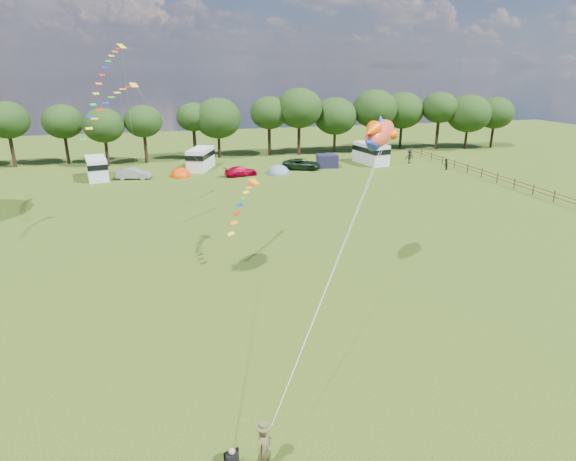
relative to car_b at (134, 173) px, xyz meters
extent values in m
plane|color=black|center=(10.51, -43.48, -0.70)|extent=(180.00, 180.00, 0.00)
cylinder|color=black|center=(-16.39, 12.22, 1.42)|extent=(0.49, 0.49, 4.25)
ellipsoid|color=black|center=(-16.39, 12.22, 5.75)|extent=(5.86, 5.86, 4.98)
cylinder|color=black|center=(-9.52, 12.83, 1.25)|extent=(0.47, 0.47, 3.90)
ellipsoid|color=black|center=(-9.52, 12.83, 5.29)|extent=(5.58, 5.58, 4.74)
cylinder|color=black|center=(-3.85, 9.79, 1.08)|extent=(0.44, 0.44, 3.56)
ellipsoid|color=black|center=(-3.85, 9.79, 4.94)|extent=(5.56, 5.56, 4.73)
cylinder|color=black|center=(1.41, 10.75, 1.27)|extent=(0.47, 0.47, 3.95)
ellipsoid|color=black|center=(1.41, 10.75, 5.25)|extent=(5.33, 5.33, 4.53)
cylinder|color=black|center=(8.59, 12.55, 1.47)|extent=(0.50, 0.50, 4.33)
ellipsoid|color=black|center=(8.59, 12.55, 5.49)|extent=(4.95, 4.95, 4.21)
cylinder|color=black|center=(12.21, 12.08, 0.96)|extent=(0.43, 0.43, 3.31)
ellipsoid|color=black|center=(12.21, 12.08, 5.25)|extent=(7.03, 7.03, 5.98)
cylinder|color=black|center=(20.17, 12.32, 1.48)|extent=(0.50, 0.50, 4.36)
ellipsoid|color=black|center=(20.17, 12.32, 5.85)|extent=(5.84, 5.84, 4.97)
cylinder|color=black|center=(24.76, 11.44, 1.57)|extent=(0.51, 0.51, 4.55)
ellipsoid|color=black|center=(24.76, 11.44, 6.53)|extent=(7.15, 7.15, 6.08)
cylinder|color=black|center=(31.00, 12.15, 0.90)|extent=(0.42, 0.42, 3.21)
ellipsoid|color=black|center=(31.00, 12.15, 5.10)|extent=(6.90, 6.90, 5.86)
cylinder|color=black|center=(37.49, 11.48, 1.39)|extent=(0.48, 0.48, 4.17)
ellipsoid|color=black|center=(37.49, 11.48, 6.16)|extent=(7.16, 7.16, 6.09)
cylinder|color=black|center=(43.48, 13.41, 1.13)|extent=(0.45, 0.45, 3.66)
ellipsoid|color=black|center=(43.48, 13.41, 5.61)|extent=(7.05, 7.05, 5.99)
cylinder|color=black|center=(48.92, 10.89, 1.62)|extent=(0.52, 0.52, 4.65)
ellipsoid|color=black|center=(48.92, 10.89, 6.18)|extent=(5.96, 5.96, 5.06)
cylinder|color=black|center=(53.66, 9.56, 0.89)|extent=(0.42, 0.42, 3.19)
ellipsoid|color=black|center=(53.66, 9.56, 5.19)|extent=(7.23, 7.23, 6.14)
cylinder|color=black|center=(59.06, 9.96, 1.06)|extent=(0.44, 0.44, 3.52)
ellipsoid|color=black|center=(59.06, 9.96, 5.15)|extent=(6.22, 6.22, 5.28)
cylinder|color=#472D19|center=(42.51, -22.48, -0.10)|extent=(0.12, 0.12, 1.20)
cylinder|color=#472D19|center=(42.51, -23.98, 0.25)|extent=(0.08, 3.00, 0.08)
cylinder|color=#472D19|center=(42.51, -23.98, -0.15)|extent=(0.08, 3.00, 0.08)
cylinder|color=#472D19|center=(42.51, -19.48, -0.10)|extent=(0.12, 0.12, 1.20)
cylinder|color=#472D19|center=(42.51, -20.98, 0.25)|extent=(0.08, 3.00, 0.08)
cylinder|color=#472D19|center=(42.51, -20.98, -0.15)|extent=(0.08, 3.00, 0.08)
cylinder|color=#472D19|center=(42.51, -16.48, -0.10)|extent=(0.12, 0.12, 1.20)
cylinder|color=#472D19|center=(42.51, -17.98, 0.25)|extent=(0.08, 3.00, 0.08)
cylinder|color=#472D19|center=(42.51, -17.98, -0.15)|extent=(0.08, 3.00, 0.08)
cylinder|color=#472D19|center=(42.51, -13.48, -0.10)|extent=(0.12, 0.12, 1.20)
cylinder|color=#472D19|center=(42.51, -14.98, 0.25)|extent=(0.08, 3.00, 0.08)
cylinder|color=#472D19|center=(42.51, -14.98, -0.15)|extent=(0.08, 3.00, 0.08)
cylinder|color=#472D19|center=(42.51, -10.48, -0.10)|extent=(0.12, 0.12, 1.20)
cylinder|color=#472D19|center=(42.51, -11.98, 0.25)|extent=(0.08, 3.00, 0.08)
cylinder|color=#472D19|center=(42.51, -11.98, -0.15)|extent=(0.08, 3.00, 0.08)
cylinder|color=#472D19|center=(42.51, -7.48, -0.10)|extent=(0.12, 0.12, 1.20)
cylinder|color=#472D19|center=(42.51, -8.98, 0.25)|extent=(0.08, 3.00, 0.08)
cylinder|color=#472D19|center=(42.51, -8.98, -0.15)|extent=(0.08, 3.00, 0.08)
cylinder|color=#472D19|center=(42.51, -4.48, -0.10)|extent=(0.12, 0.12, 1.20)
cylinder|color=#472D19|center=(42.51, -5.98, 0.25)|extent=(0.08, 3.00, 0.08)
cylinder|color=#472D19|center=(42.51, -5.98, -0.15)|extent=(0.08, 3.00, 0.08)
cylinder|color=#472D19|center=(42.51, -1.48, -0.10)|extent=(0.12, 0.12, 1.20)
cylinder|color=#472D19|center=(42.51, -2.98, 0.25)|extent=(0.08, 3.00, 0.08)
cylinder|color=#472D19|center=(42.51, -2.98, -0.15)|extent=(0.08, 3.00, 0.08)
cylinder|color=#472D19|center=(42.51, 1.52, -0.10)|extent=(0.12, 0.12, 1.20)
cylinder|color=#472D19|center=(42.51, 0.02, 0.25)|extent=(0.08, 3.00, 0.08)
cylinder|color=#472D19|center=(42.51, 0.02, -0.15)|extent=(0.08, 3.00, 0.08)
cylinder|color=#472D19|center=(42.51, 4.52, -0.10)|extent=(0.12, 0.12, 1.20)
cylinder|color=#472D19|center=(42.51, 3.02, 0.25)|extent=(0.08, 3.00, 0.08)
cylinder|color=#472D19|center=(42.51, 3.02, -0.15)|extent=(0.08, 3.00, 0.08)
cylinder|color=#472D19|center=(42.51, 7.52, -0.10)|extent=(0.12, 0.12, 1.20)
cylinder|color=#472D19|center=(42.51, 6.02, 0.25)|extent=(0.08, 3.00, 0.08)
cylinder|color=#472D19|center=(42.51, 6.02, -0.15)|extent=(0.08, 3.00, 0.08)
imported|color=gray|center=(0.00, 0.00, 0.00)|extent=(4.19, 2.26, 1.40)
imported|color=#9B001E|center=(13.22, -1.72, -0.09)|extent=(4.35, 2.49, 1.23)
imported|color=black|center=(21.91, 0.31, 0.02)|extent=(5.78, 4.27, 1.44)
cube|color=silver|center=(-4.42, 1.36, 0.63)|extent=(3.15, 5.64, 2.67)
cube|color=black|center=(-4.42, 1.36, 1.18)|extent=(3.21, 5.75, 0.63)
cylinder|color=black|center=(-4.13, -0.29, -0.33)|extent=(0.79, 0.40, 0.75)
cylinder|color=black|center=(-4.70, 3.02, -0.33)|extent=(0.79, 0.40, 0.75)
cube|color=silver|center=(8.68, 4.01, 0.71)|extent=(4.34, 6.15, 2.83)
cube|color=black|center=(8.68, 4.01, 1.29)|extent=(4.43, 6.27, 0.67)
cylinder|color=black|center=(8.01, 2.35, -0.30)|extent=(0.85, 0.57, 0.80)
cylinder|color=black|center=(9.34, 5.66, -0.30)|extent=(0.85, 0.57, 0.80)
cube|color=silver|center=(32.74, 1.72, 0.77)|extent=(3.48, 6.21, 2.93)
cube|color=black|center=(32.74, 1.72, 1.36)|extent=(3.55, 6.34, 0.70)
cylinder|color=black|center=(33.06, -0.10, -0.29)|extent=(0.87, 0.44, 0.83)
cylinder|color=black|center=(32.42, 3.54, -0.29)|extent=(0.87, 0.44, 0.83)
ellipsoid|color=#D13700|center=(5.70, 0.12, -0.68)|extent=(2.63, 3.02, 2.16)
cylinder|color=#D13700|center=(5.70, 0.12, -0.66)|extent=(2.76, 2.76, 0.08)
ellipsoid|color=slate|center=(18.20, -1.62, -0.68)|extent=(2.97, 3.42, 2.32)
cylinder|color=slate|center=(18.20, -1.62, -0.66)|extent=(3.12, 3.12, 0.08)
cube|color=#1A1935|center=(25.79, 0.81, 0.19)|extent=(3.20, 2.77, 1.77)
imported|color=#4E4E29|center=(6.06, -49.08, 0.24)|extent=(0.82, 0.75, 1.88)
cube|color=black|center=(4.93, -48.94, 0.08)|extent=(0.54, 0.20, 0.57)
cube|color=black|center=(4.93, -49.15, 0.11)|extent=(0.45, 0.35, 0.61)
sphere|color=tan|center=(4.93, -49.17, 0.53)|extent=(0.23, 0.23, 0.23)
ellipsoid|color=red|center=(16.36, -35.07, 8.82)|extent=(3.57, 3.56, 2.12)
ellipsoid|color=yellow|center=(16.36, -35.07, 8.66)|extent=(2.23, 2.22, 1.16)
cone|color=#F94B00|center=(15.22, -36.20, 9.15)|extent=(1.58, 1.58, 1.12)
cone|color=#122CBB|center=(15.22, -36.20, 8.49)|extent=(1.58, 1.58, 1.12)
cone|color=#122CBB|center=(16.44, -35.00, 9.51)|extent=(1.22, 1.22, 0.95)
sphere|color=white|center=(16.99, -33.90, 9.02)|extent=(0.35, 0.35, 0.35)
sphere|color=black|center=(17.01, -33.80, 9.02)|extent=(0.18, 0.18, 0.18)
cube|color=yellow|center=(0.95, -15.00, 14.34)|extent=(0.83, 0.84, 0.39)
cube|color=red|center=(0.68, -15.50, 14.12)|extent=(0.57, 0.59, 0.11)
cube|color=orange|center=(0.41, -15.99, 13.85)|extent=(0.57, 0.58, 0.12)
cube|color=yellow|center=(0.14, -16.49, 13.51)|extent=(0.56, 0.58, 0.13)
cube|color=#198C1E|center=(-0.13, -16.98, 13.08)|extent=(0.56, 0.58, 0.14)
cube|color=#0C1EB2|center=(-0.40, -17.48, 12.58)|extent=(0.56, 0.57, 0.15)
cube|color=red|center=(-0.67, -17.97, 11.99)|extent=(0.55, 0.57, 0.16)
cube|color=orange|center=(-0.94, -18.47, 11.33)|extent=(0.55, 0.57, 0.17)
cube|color=yellow|center=(-1.21, -18.96, 10.58)|extent=(0.54, 0.56, 0.18)
cube|color=#198C1E|center=(-1.48, -19.46, 9.76)|extent=(0.54, 0.56, 0.19)
cube|color=#0C1EB2|center=(-1.75, -19.95, 8.85)|extent=(0.53, 0.55, 0.19)
cube|color=yellow|center=(1.88, -20.95, 11.28)|extent=(0.71, 0.67, 0.34)
cube|color=red|center=(1.48, -21.40, 11.17)|extent=(0.54, 0.41, 0.10)
cube|color=orange|center=(1.07, -21.85, 11.03)|extent=(0.54, 0.41, 0.11)
cube|color=yellow|center=(0.67, -22.30, 10.80)|extent=(0.54, 0.40, 0.11)
cube|color=#198C1E|center=(0.26, -22.75, 10.49)|extent=(0.54, 0.40, 0.12)
cube|color=#0C1EB2|center=(-0.14, -23.20, 10.10)|extent=(0.54, 0.40, 0.13)
cube|color=red|center=(-0.55, -23.65, 9.63)|extent=(0.54, 0.39, 0.14)
cube|color=orange|center=(-0.95, -24.10, 9.09)|extent=(0.53, 0.39, 0.15)
cube|color=yellow|center=(-1.36, -24.55, 8.46)|extent=(0.53, 0.38, 0.15)
cube|color=#198C1E|center=(-1.76, -25.00, 7.75)|extent=(0.53, 0.38, 0.16)
cube|color=orange|center=(10.21, -26.51, 4.31)|extent=(0.87, 0.86, 0.41)
cube|color=red|center=(9.89, -27.05, 4.24)|extent=(0.62, 0.58, 0.11)
cube|color=orange|center=(9.58, -27.59, 4.13)|extent=(0.62, 0.58, 0.13)
cube|color=yellow|center=(9.26, -28.13, 3.94)|extent=(0.62, 0.57, 0.14)
cube|color=#198C1E|center=(8.95, -28.67, 3.66)|extent=(0.62, 0.57, 0.15)
cube|color=#0C1EB2|center=(8.63, -29.21, 3.31)|extent=(0.61, 0.57, 0.16)
cube|color=red|center=(8.32, -29.75, 2.88)|extent=(0.61, 0.56, 0.17)
cube|color=orange|center=(8.00, -30.29, 2.37)|extent=(0.60, 0.56, 0.18)
cube|color=yellow|center=(7.69, -30.83, 1.78)|extent=(0.60, 0.55, 0.19)
imported|color=black|center=(40.70, -5.10, 0.07)|extent=(0.87, 0.82, 1.53)
imported|color=black|center=(38.28, 0.51, 0.27)|extent=(1.27, 0.63, 1.94)
camera|label=1|loc=(3.47, -61.99, 12.70)|focal=30.00mm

